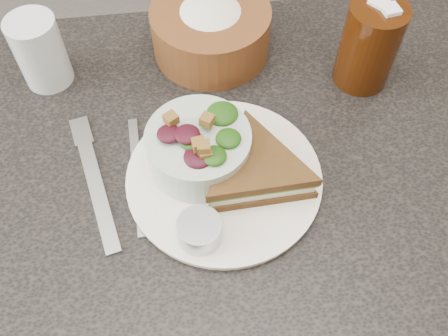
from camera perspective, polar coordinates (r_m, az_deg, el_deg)
floor at (r=1.37m, az=0.37°, el=-18.00°), size 6.00×6.00×0.00m
dining_table at (r=1.01m, az=0.49°, el=-12.38°), size 1.00×0.70×0.75m
dinner_plate at (r=0.66m, az=0.00°, el=-1.16°), size 0.26×0.26×0.01m
sandwich at (r=0.64m, az=3.77°, el=-0.24°), size 0.17×0.17×0.04m
salad_bowl at (r=0.64m, az=-2.94°, el=2.82°), size 0.16×0.16×0.08m
dressing_ramekin at (r=0.60m, az=-2.83°, el=-7.16°), size 0.06×0.06×0.03m
orange_wedge at (r=0.70m, az=-0.87°, el=5.25°), size 0.08×0.08×0.03m
fork at (r=0.68m, az=-14.36°, el=-2.23°), size 0.06×0.20×0.01m
knife at (r=0.68m, az=-9.88°, el=-0.70°), size 0.02×0.19×0.00m
bread_basket at (r=0.79m, az=-1.53°, el=16.15°), size 0.19×0.19×0.10m
cola_glass at (r=0.76m, az=16.35°, el=13.64°), size 0.10×0.10×0.14m
water_glass at (r=0.79m, az=-20.28°, el=12.39°), size 0.08×0.08×0.11m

